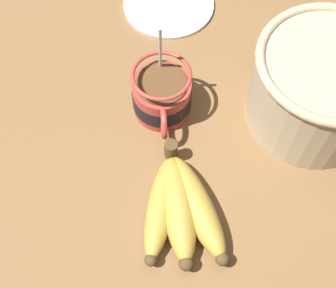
{
  "coord_description": "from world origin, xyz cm",
  "views": [
    {
      "loc": [
        33.58,
        0.51,
        67.01
      ],
      "look_at": [
        1.53,
        2.48,
        7.74
      ],
      "focal_mm": 50.0,
      "sensor_mm": 36.0,
      "label": 1
    }
  ],
  "objects_px": {
    "coffee_mug": "(162,96)",
    "small_plate": "(169,4)",
    "woven_basket": "(321,86)",
    "banana_bunch": "(181,207)"
  },
  "relations": [
    {
      "from": "coffee_mug",
      "to": "small_plate",
      "type": "bearing_deg",
      "value": 173.75
    },
    {
      "from": "coffee_mug",
      "to": "small_plate",
      "type": "relative_size",
      "value": 1.02
    },
    {
      "from": "coffee_mug",
      "to": "banana_bunch",
      "type": "height_order",
      "value": "coffee_mug"
    },
    {
      "from": "banana_bunch",
      "to": "woven_basket",
      "type": "xyz_separation_m",
      "value": [
        -0.15,
        0.22,
        0.05
      ]
    },
    {
      "from": "coffee_mug",
      "to": "small_plate",
      "type": "height_order",
      "value": "coffee_mug"
    },
    {
      "from": "woven_basket",
      "to": "banana_bunch",
      "type": "bearing_deg",
      "value": -54.46
    },
    {
      "from": "woven_basket",
      "to": "small_plate",
      "type": "relative_size",
      "value": 1.28
    },
    {
      "from": "woven_basket",
      "to": "small_plate",
      "type": "distance_m",
      "value": 0.33
    },
    {
      "from": "coffee_mug",
      "to": "woven_basket",
      "type": "xyz_separation_m",
      "value": [
        0.02,
        0.23,
        0.04
      ]
    },
    {
      "from": "coffee_mug",
      "to": "small_plate",
      "type": "distance_m",
      "value": 0.23
    }
  ]
}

